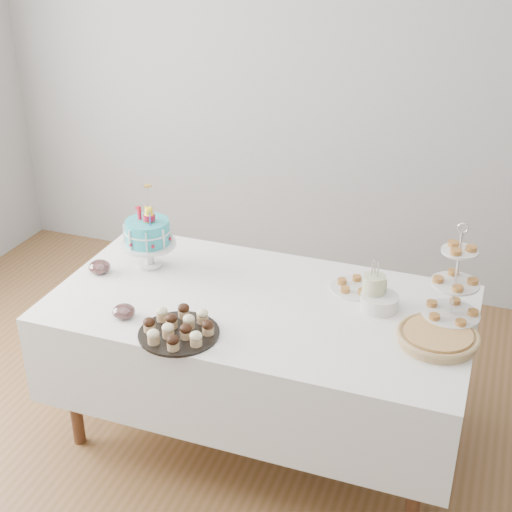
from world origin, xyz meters
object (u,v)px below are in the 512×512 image
(jam_bowl_b, at_px, (100,267))
(plate_stack, at_px, (379,302))
(tiered_stand, at_px, (455,284))
(birthday_cake, at_px, (149,245))
(cupcake_tray, at_px, (179,327))
(table, at_px, (260,343))
(pastry_plate, at_px, (355,286))
(pie, at_px, (438,337))
(jam_bowl_a, at_px, (124,311))
(utensil_pitcher, at_px, (374,289))

(jam_bowl_b, bearing_deg, plate_stack, 5.66)
(tiered_stand, bearing_deg, birthday_cake, 178.28)
(cupcake_tray, xyz_separation_m, tiered_stand, (1.07, 0.48, 0.16))
(table, relative_size, jam_bowl_b, 17.71)
(tiered_stand, xyz_separation_m, pastry_plate, (-0.46, 0.16, -0.19))
(pie, distance_m, tiered_stand, 0.24)
(birthday_cake, xyz_separation_m, jam_bowl_a, (0.12, -0.48, -0.09))
(pastry_plate, xyz_separation_m, jam_bowl_b, (-1.22, -0.27, 0.01))
(table, bearing_deg, cupcake_tray, -121.79)
(tiered_stand, height_order, pastry_plate, tiered_stand)
(cupcake_tray, xyz_separation_m, plate_stack, (0.76, 0.50, -0.01))
(birthday_cake, distance_m, cupcake_tray, 0.67)
(pie, bearing_deg, jam_bowl_b, 178.05)
(cupcake_tray, bearing_deg, tiered_stand, 23.93)
(tiered_stand, bearing_deg, pastry_plate, 160.21)
(plate_stack, bearing_deg, birthday_cake, 179.27)
(table, xyz_separation_m, birthday_cake, (-0.64, 0.15, 0.34))
(cupcake_tray, distance_m, utensil_pitcher, 0.89)
(jam_bowl_a, relative_size, utensil_pitcher, 0.44)
(jam_bowl_b, bearing_deg, utensil_pitcher, 6.66)
(pastry_plate, bearing_deg, jam_bowl_b, -167.58)
(pie, bearing_deg, plate_stack, 146.07)
(birthday_cake, xyz_separation_m, tiered_stand, (1.48, -0.04, 0.09))
(table, xyz_separation_m, tiered_stand, (0.84, 0.10, 0.43))
(birthday_cake, relative_size, utensil_pitcher, 1.83)
(birthday_cake, bearing_deg, utensil_pitcher, 20.38)
(tiered_stand, relative_size, jam_bowl_b, 4.49)
(table, xyz_separation_m, pastry_plate, (0.38, 0.27, 0.24))
(utensil_pitcher, bearing_deg, jam_bowl_a, -170.54)
(jam_bowl_a, bearing_deg, table, 32.31)
(jam_bowl_a, relative_size, jam_bowl_b, 0.94)
(cupcake_tray, height_order, tiered_stand, tiered_stand)
(tiered_stand, distance_m, plate_stack, 0.36)
(jam_bowl_a, height_order, jam_bowl_b, jam_bowl_b)
(jam_bowl_a, bearing_deg, tiered_stand, 17.59)
(pastry_plate, bearing_deg, tiered_stand, -19.79)
(cupcake_tray, height_order, pastry_plate, cupcake_tray)
(table, distance_m, utensil_pitcher, 0.60)
(table, bearing_deg, jam_bowl_a, -147.69)
(pastry_plate, xyz_separation_m, utensil_pitcher, (0.11, -0.11, 0.07))
(birthday_cake, relative_size, cupcake_tray, 1.21)
(jam_bowl_b, bearing_deg, table, 0.23)
(table, bearing_deg, utensil_pitcher, 17.19)
(birthday_cake, relative_size, jam_bowl_a, 4.16)
(tiered_stand, bearing_deg, jam_bowl_b, -176.40)
(birthday_cake, bearing_deg, jam_bowl_b, -122.94)
(cupcake_tray, xyz_separation_m, jam_bowl_b, (-0.61, 0.37, -0.01))
(birthday_cake, distance_m, pastry_plate, 1.04)
(plate_stack, distance_m, jam_bowl_a, 1.14)
(birthday_cake, relative_size, plate_stack, 2.45)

